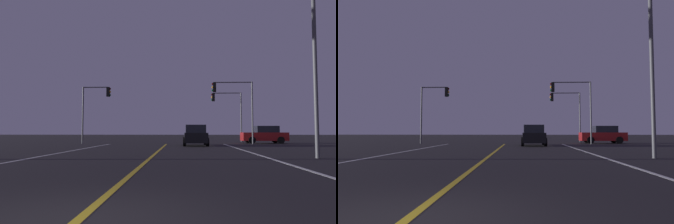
# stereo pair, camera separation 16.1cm
# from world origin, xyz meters

# --- Properties ---
(lane_edge_right) EXTENTS (0.16, 30.99, 0.01)m
(lane_edge_right) POSITION_xyz_m (5.26, 9.49, 0.00)
(lane_edge_right) COLOR silver
(lane_edge_right) RESTS_ON ground
(lane_edge_left) EXTENTS (0.16, 30.99, 0.01)m
(lane_edge_left) POSITION_xyz_m (-5.26, 9.49, 0.00)
(lane_edge_left) COLOR silver
(lane_edge_left) RESTS_ON ground
(lane_center_divider) EXTENTS (0.16, 30.99, 0.01)m
(lane_center_divider) POSITION_xyz_m (0.00, 9.49, 0.00)
(lane_center_divider) COLOR gold
(lane_center_divider) RESTS_ON ground
(car_crossing_side) EXTENTS (4.30, 2.02, 1.70)m
(car_crossing_side) POSITION_xyz_m (9.51, 27.27, 0.82)
(car_crossing_side) COLOR black
(car_crossing_side) RESTS_ON ground
(car_ahead_far) EXTENTS (2.02, 4.30, 1.70)m
(car_ahead_far) POSITION_xyz_m (2.53, 22.10, 0.82)
(car_ahead_far) COLOR black
(car_ahead_far) RESTS_ON ground
(traffic_light_near_right) EXTENTS (3.81, 0.36, 5.80)m
(traffic_light_near_right) POSITION_xyz_m (6.21, 25.49, 4.33)
(traffic_light_near_right) COLOR #4C4C51
(traffic_light_near_right) RESTS_ON ground
(traffic_light_near_left) EXTENTS (2.74, 0.36, 5.41)m
(traffic_light_near_left) POSITION_xyz_m (-6.71, 25.49, 4.00)
(traffic_light_near_left) COLOR #4C4C51
(traffic_light_near_left) RESTS_ON ground
(traffic_light_far_right) EXTENTS (3.36, 0.36, 5.46)m
(traffic_light_far_right) POSITION_xyz_m (6.40, 30.99, 4.07)
(traffic_light_far_right) COLOR #4C4C51
(traffic_light_far_right) RESTS_ON ground
(street_lamp_right_near) EXTENTS (2.33, 0.44, 8.76)m
(street_lamp_right_near) POSITION_xyz_m (6.89, 10.29, 5.50)
(street_lamp_right_near) COLOR #4C4C51
(street_lamp_right_near) RESTS_ON ground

